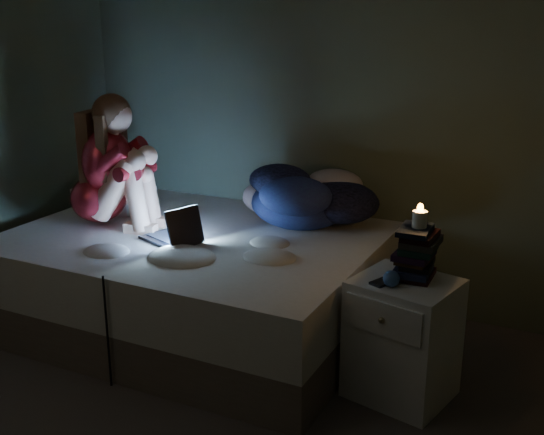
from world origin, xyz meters
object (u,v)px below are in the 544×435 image
Objects in this scene: nightstand at (403,339)px; candle at (420,216)px; phone at (386,283)px; laptop at (170,222)px; woman at (96,160)px; bed at (196,280)px.

candle is at bearing 70.24° from nightstand.
phone reaches higher than nightstand.
nightstand is 0.63m from candle.
woman is at bearing -167.06° from laptop.
bed is 1.39m from nightstand.
woman is at bearing 177.75° from candle.
woman reaches higher than candle.
woman reaches higher than phone.
woman is 0.65m from laptop.
phone is (-0.11, -0.14, -0.31)m from candle.
candle is 0.36m from phone.
bed is at bearing 91.52° from laptop.
woman is at bearing -176.55° from phone.
candle reaches higher than nightstand.
woman is 2.03m from candle.
candle is (1.46, -0.01, 0.23)m from laptop.
nightstand reaches higher than bed.
candle is 0.57× the size of phone.
candle is at bearing 63.35° from phone.
candle reaches higher than laptop.
bed is 6.37× the size of laptop.
laptop is (0.57, -0.07, -0.30)m from woman.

